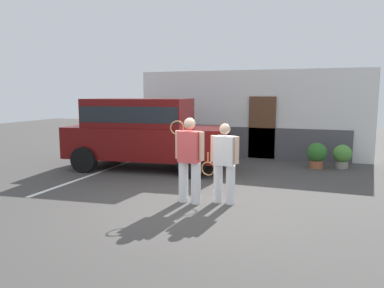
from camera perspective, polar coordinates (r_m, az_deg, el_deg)
name	(u,v)px	position (r m, az deg, el deg)	size (l,w,h in m)	color
ground_plane	(188,205)	(7.40, -0.62, -9.42)	(40.00, 40.00, 0.00)	#423F3D
parking_stripe_0	(89,176)	(10.26, -15.73, -4.78)	(0.12, 4.40, 0.01)	silver
house_frontage	(249,117)	(12.89, 8.85, 4.24)	(8.01, 0.40, 2.99)	white
parked_suv	(144,130)	(10.83, -7.45, 2.22)	(4.79, 2.58, 2.05)	#590C0C
tennis_player_man	(189,159)	(7.33, -0.41, -2.32)	(0.77, 0.32, 1.72)	white
tennis_player_woman	(224,162)	(7.34, 5.03, -2.87)	(0.86, 0.29, 1.61)	white
potted_plant_by_porch	(317,154)	(11.43, 18.86, -1.50)	(0.58, 0.58, 0.76)	#9E5638
potted_plant_secondary	(342,155)	(11.67, 22.37, -1.63)	(0.54, 0.54, 0.71)	gray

